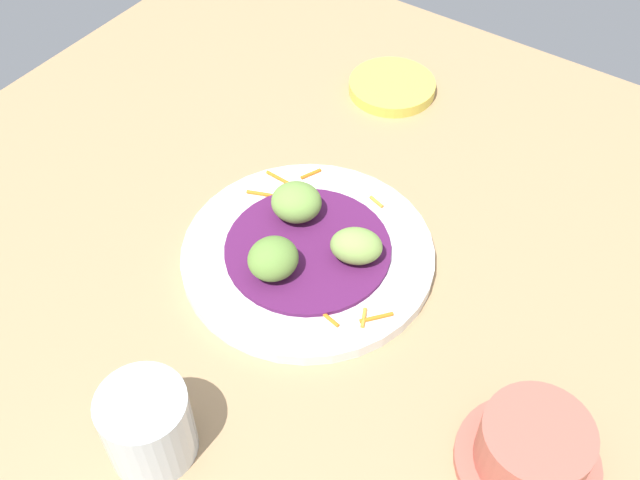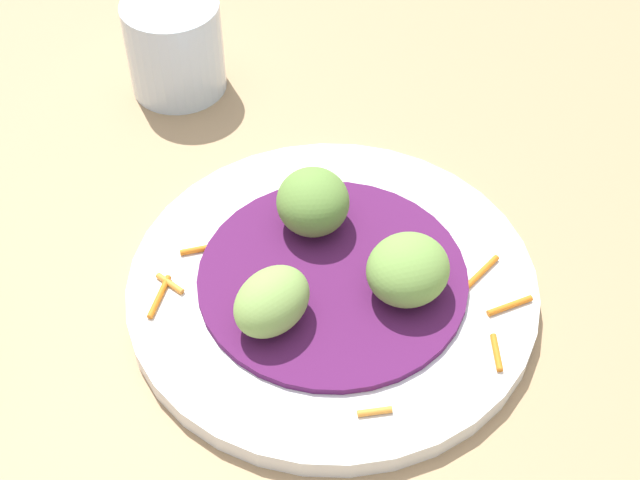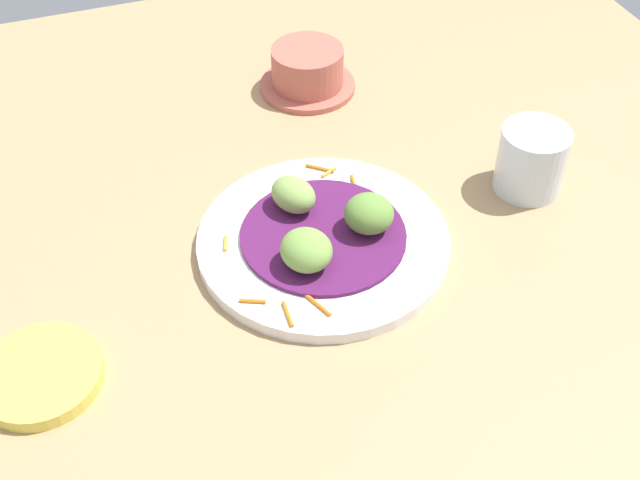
{
  "view_description": "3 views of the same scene",
  "coord_description": "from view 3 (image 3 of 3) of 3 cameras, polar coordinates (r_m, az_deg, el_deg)",
  "views": [
    {
      "loc": [
        -37.36,
        -26.01,
        63.83
      ],
      "look_at": [
        5.72,
        3.58,
        5.54
      ],
      "focal_mm": 43.06,
      "sensor_mm": 36.0,
      "label": 1
    },
    {
      "loc": [
        39.49,
        -12.62,
        49.17
      ],
      "look_at": [
        3.46,
        4.95,
        5.37
      ],
      "focal_mm": 51.82,
      "sensor_mm": 36.0,
      "label": 2
    },
    {
      "loc": [
        26.69,
        62.8,
        62.74
      ],
      "look_at": [
        6.41,
        6.71,
        4.93
      ],
      "focal_mm": 45.91,
      "sensor_mm": 36.0,
      "label": 3
    }
  ],
  "objects": [
    {
      "name": "table_surface",
      "position": [
        0.92,
        2.33,
        1.92
      ],
      "size": [
        110.0,
        110.0,
        2.0
      ],
      "primitive_type": "cube",
      "color": "tan",
      "rests_on": "ground"
    },
    {
      "name": "main_plate",
      "position": [
        0.86,
        0.22,
        -0.11
      ],
      "size": [
        26.59,
        26.59,
        1.42
      ],
      "primitive_type": "cylinder",
      "color": "white",
      "rests_on": "table_surface"
    },
    {
      "name": "cabbage_bed",
      "position": [
        0.85,
        0.22,
        0.35
      ],
      "size": [
        17.45,
        17.45,
        0.5
      ],
      "primitive_type": "cylinder",
      "color": "#51194C",
      "rests_on": "main_plate"
    },
    {
      "name": "carrot_garnish",
      "position": [
        0.85,
        -1.26,
        -0.04
      ],
      "size": [
        17.41,
        22.41,
        0.4
      ],
      "color": "orange",
      "rests_on": "main_plate"
    },
    {
      "name": "guac_scoop_left",
      "position": [
        0.87,
        -1.78,
        3.02
      ],
      "size": [
        6.0,
        6.58,
        3.63
      ],
      "primitive_type": "ellipsoid",
      "rotation": [
        0.0,
        0.0,
        2.04
      ],
      "color": "#84A851",
      "rests_on": "cabbage_bed"
    },
    {
      "name": "guac_scoop_center",
      "position": [
        0.81,
        -0.96,
        -0.71
      ],
      "size": [
        6.81,
        6.99,
        3.94
      ],
      "primitive_type": "ellipsoid",
      "rotation": [
        0.0,
        0.0,
        0.41
      ],
      "color": "#759E47",
      "rests_on": "cabbage_bed"
    },
    {
      "name": "guac_scoop_right",
      "position": [
        0.85,
        3.43,
        1.85
      ],
      "size": [
        6.68,
        6.51,
        4.15
      ],
      "primitive_type": "ellipsoid",
      "rotation": [
        0.0,
        0.0,
        2.73
      ],
      "color": "olive",
      "rests_on": "cabbage_bed"
    },
    {
      "name": "side_plate_small",
      "position": [
        0.79,
        -18.9,
        -8.91
      ],
      "size": [
        11.26,
        11.26,
        1.48
      ],
      "primitive_type": "cylinder",
      "color": "#E0CC4C",
      "rests_on": "table_surface"
    },
    {
      "name": "terracotta_bowl",
      "position": [
        1.08,
        -0.88,
        11.71
      ],
      "size": [
        12.51,
        12.51,
        5.81
      ],
      "color": "#B75B4C",
      "rests_on": "table_surface"
    },
    {
      "name": "water_glass",
      "position": [
        0.94,
        14.52,
        5.43
      ],
      "size": [
        7.65,
        7.65,
        7.67
      ],
      "primitive_type": "cylinder",
      "color": "silver",
      "rests_on": "table_surface"
    }
  ]
}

